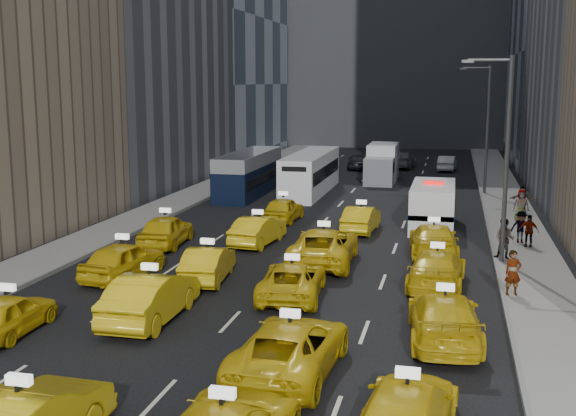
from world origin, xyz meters
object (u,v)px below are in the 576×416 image
Objects in this scene: nypd_van at (433,207)px; city_bus at (311,173)px; pedestrian_0 at (513,273)px; box_truck at (382,164)px; taxi_3 at (407,412)px; double_decker at (249,174)px.

nypd_van is 0.53× the size of city_bus.
pedestrian_0 is (12.21, -23.42, -0.42)m from city_bus.
box_truck is at bearing 103.60° from nypd_van.
pedestrian_0 is (3.09, 11.69, 0.29)m from taxi_3.
taxi_3 is at bearing -90.31° from nypd_van.
taxi_3 is 12.10m from pedestrian_0.
box_truck is (4.40, 6.92, 0.03)m from city_bus.
taxi_3 is 0.81× the size of nypd_van.
double_decker is at bearing 144.78° from nypd_van.
double_decker is 4.44m from city_bus.
taxi_3 is 0.73× the size of box_truck.
box_truck is (-4.71, 42.02, 0.74)m from taxi_3.
city_bus is at bearing 129.03° from nypd_van.
city_bus is 8.20m from box_truck.
double_decker is 1.55× the size of box_truck.
nypd_van is at bearing -84.15° from taxi_3.
taxi_3 is 35.82m from double_decker.
double_decker is (-13.17, 33.30, 0.75)m from taxi_3.
taxi_3 is at bearing -89.08° from box_truck.
box_truck is 31.33m from pedestrian_0.
pedestrian_0 is (3.29, -12.71, -0.17)m from nypd_van.
nypd_van is 0.58× the size of double_decker.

